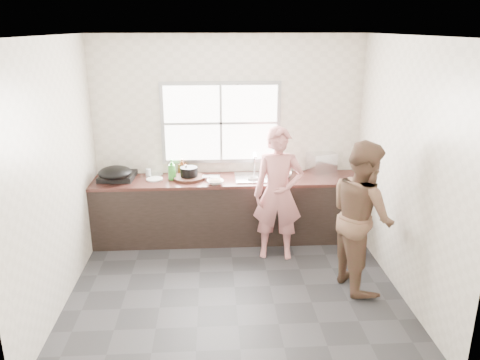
{
  "coord_description": "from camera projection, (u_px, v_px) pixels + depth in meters",
  "views": [
    {
      "loc": [
        -0.22,
        -4.6,
        2.79
      ],
      "look_at": [
        0.1,
        0.65,
        1.05
      ],
      "focal_mm": 35.0,
      "sensor_mm": 36.0,
      "label": 1
    }
  ],
  "objects": [
    {
      "name": "cabinet",
      "position": [
        230.0,
        210.0,
        6.34
      ],
      "size": [
        3.6,
        0.62,
        0.82
      ],
      "primitive_type": "cube",
      "color": "black",
      "rests_on": "floor"
    },
    {
      "name": "bottle_brown_tall",
      "position": [
        182.0,
        167.0,
        6.35
      ],
      "size": [
        0.1,
        0.11,
        0.2
      ],
      "primitive_type": "imported",
      "rotation": [
        0.0,
        0.0,
        -0.14
      ],
      "color": "#4F2A13",
      "rests_on": "countertop"
    },
    {
      "name": "wall_right",
      "position": [
        405.0,
        169.0,
        4.92
      ],
      "size": [
        0.01,
        3.2,
        2.7
      ],
      "primitive_type": "cube",
      "color": "beige",
      "rests_on": "ground"
    },
    {
      "name": "pot_lid_left",
      "position": [
        126.0,
        177.0,
        6.26
      ],
      "size": [
        0.3,
        0.3,
        0.01
      ],
      "primitive_type": "cylinder",
      "rotation": [
        0.0,
        0.0,
        0.14
      ],
      "color": "silver",
      "rests_on": "countertop"
    },
    {
      "name": "plate_food",
      "position": [
        155.0,
        179.0,
        6.15
      ],
      "size": [
        0.25,
        0.25,
        0.02
      ],
      "primitive_type": "cylinder",
      "rotation": [
        0.0,
        0.0,
        0.2
      ],
      "color": "silver",
      "rests_on": "countertop"
    },
    {
      "name": "burner",
      "position": [
        118.0,
        176.0,
        6.19
      ],
      "size": [
        0.47,
        0.47,
        0.07
      ],
      "primitive_type": "cube",
      "rotation": [
        0.0,
        0.0,
        -0.07
      ],
      "color": "black",
      "rests_on": "countertop"
    },
    {
      "name": "floor",
      "position": [
        235.0,
        287.0,
        5.25
      ],
      "size": [
        3.6,
        3.2,
        0.01
      ],
      "primitive_type": "cube",
      "color": "#2A2A2D",
      "rests_on": "ground"
    },
    {
      "name": "wok",
      "position": [
        115.0,
        173.0,
        5.97
      ],
      "size": [
        0.46,
        0.46,
        0.16
      ],
      "primitive_type": "ellipsoid",
      "rotation": [
        0.0,
        0.0,
        -0.1
      ],
      "color": "black",
      "rests_on": "burner"
    },
    {
      "name": "window_glazing",
      "position": [
        221.0,
        123.0,
        6.23
      ],
      "size": [
        1.5,
        0.01,
        1.0
      ],
      "primitive_type": "cube",
      "color": "white",
      "rests_on": "window_frame"
    },
    {
      "name": "wall_front",
      "position": [
        245.0,
        240.0,
        3.3
      ],
      "size": [
        3.6,
        0.01,
        2.7
      ],
      "primitive_type": "cube",
      "color": "beige",
      "rests_on": "ground"
    },
    {
      "name": "black_pot",
      "position": [
        189.0,
        173.0,
        6.15
      ],
      "size": [
        0.23,
        0.23,
        0.16
      ],
      "primitive_type": "cylinder",
      "rotation": [
        0.0,
        0.0,
        -0.02
      ],
      "color": "black",
      "rests_on": "countertop"
    },
    {
      "name": "window_frame",
      "position": [
        221.0,
        123.0,
        6.26
      ],
      "size": [
        1.6,
        0.05,
        1.1
      ],
      "primitive_type": "cube",
      "color": "#9EA0A5",
      "rests_on": "wall_back"
    },
    {
      "name": "cleaver",
      "position": [
        211.0,
        176.0,
        6.15
      ],
      "size": [
        0.23,
        0.13,
        0.01
      ],
      "primitive_type": "cube",
      "rotation": [
        0.0,
        0.0,
        -0.08
      ],
      "color": "silver",
      "rests_on": "cutting_board"
    },
    {
      "name": "ceiling",
      "position": [
        234.0,
        35.0,
        4.39
      ],
      "size": [
        3.6,
        3.2,
        0.01
      ],
      "primitive_type": "cube",
      "color": "silver",
      "rests_on": "wall_back"
    },
    {
      "name": "bowl_crabs",
      "position": [
        283.0,
        175.0,
        6.23
      ],
      "size": [
        0.2,
        0.2,
        0.06
      ],
      "primitive_type": "imported",
      "rotation": [
        0.0,
        0.0,
        0.01
      ],
      "color": "white",
      "rests_on": "countertop"
    },
    {
      "name": "bowl_mince",
      "position": [
        215.0,
        182.0,
        5.98
      ],
      "size": [
        0.24,
        0.24,
        0.05
      ],
      "primitive_type": "imported",
      "rotation": [
        0.0,
        0.0,
        0.12
      ],
      "color": "silver",
      "rests_on": "countertop"
    },
    {
      "name": "cutting_board",
      "position": [
        189.0,
        178.0,
        6.16
      ],
      "size": [
        0.47,
        0.47,
        0.04
      ],
      "primitive_type": "cylinder",
      "rotation": [
        0.0,
        0.0,
        -0.17
      ],
      "color": "black",
      "rests_on": "countertop"
    },
    {
      "name": "bottle_brown_short",
      "position": [
        186.0,
        172.0,
        6.19
      ],
      "size": [
        0.14,
        0.14,
        0.17
      ],
      "primitive_type": "imported",
      "rotation": [
        0.0,
        0.0,
        0.05
      ],
      "color": "#3E290F",
      "rests_on": "countertop"
    },
    {
      "name": "sink",
      "position": [
        256.0,
        178.0,
        6.21
      ],
      "size": [
        0.55,
        0.45,
        0.02
      ],
      "primitive_type": "cube",
      "color": "silver",
      "rests_on": "countertop"
    },
    {
      "name": "wall_left",
      "position": [
        56.0,
        176.0,
        4.72
      ],
      "size": [
        0.01,
        3.2,
        2.7
      ],
      "primitive_type": "cube",
      "color": "beige",
      "rests_on": "ground"
    },
    {
      "name": "faucet",
      "position": [
        255.0,
        163.0,
        6.36
      ],
      "size": [
        0.02,
        0.02,
        0.3
      ],
      "primitive_type": "cylinder",
      "color": "silver",
      "rests_on": "countertop"
    },
    {
      "name": "glass_jar",
      "position": [
        148.0,
        172.0,
        6.29
      ],
      "size": [
        0.08,
        0.08,
        0.1
      ],
      "primitive_type": "cylinder",
      "rotation": [
        0.0,
        0.0,
        0.15
      ],
      "color": "silver",
      "rests_on": "countertop"
    },
    {
      "name": "pot_lid_right",
      "position": [
        155.0,
        175.0,
        6.35
      ],
      "size": [
        0.23,
        0.23,
        0.01
      ],
      "primitive_type": "cylinder",
      "rotation": [
        0.0,
        0.0,
        -0.07
      ],
      "color": "silver",
      "rests_on": "countertop"
    },
    {
      "name": "countertop",
      "position": [
        230.0,
        180.0,
        6.2
      ],
      "size": [
        3.6,
        0.64,
        0.04
      ],
      "primitive_type": "cube",
      "color": "#391C17",
      "rests_on": "cabinet"
    },
    {
      "name": "bottle_green",
      "position": [
        172.0,
        169.0,
        6.12
      ],
      "size": [
        0.14,
        0.14,
        0.28
      ],
      "primitive_type": "imported",
      "rotation": [
        0.0,
        0.0,
        0.38
      ],
      "color": "green",
      "rests_on": "countertop"
    },
    {
      "name": "woman",
      "position": [
        278.0,
        198.0,
        5.73
      ],
      "size": [
        0.61,
        0.44,
        1.55
      ],
      "primitive_type": "imported",
      "rotation": [
        0.0,
        0.0,
        -0.13
      ],
      "color": "#CF7D7C",
      "rests_on": "floor"
    },
    {
      "name": "bowl_held",
      "position": [
        253.0,
        178.0,
        6.14
      ],
      "size": [
        0.18,
        0.18,
        0.05
      ],
      "primitive_type": "imported",
      "rotation": [
        0.0,
        0.0,
        -0.07
      ],
      "color": "silver",
      "rests_on": "countertop"
    },
    {
      "name": "person_side",
      "position": [
        362.0,
        215.0,
        5.07
      ],
      "size": [
        0.76,
        0.91,
        1.66
      ],
      "primitive_type": "imported",
      "rotation": [
        0.0,
        0.0,
        1.75
      ],
      "color": "brown",
      "rests_on": "floor"
    },
    {
      "name": "dish_rack",
      "position": [
        321.0,
        162.0,
        6.44
      ],
      "size": [
        0.43,
        0.37,
        0.27
      ],
      "primitive_type": "cube",
      "rotation": [
        0.0,
        0.0,
        0.37
      ],
      "color": "silver",
      "rests_on": "countertop"
    },
    {
      "name": "wall_back",
      "position": [
        228.0,
        137.0,
        6.34
      ],
      "size": [
        3.6,
        0.01,
        2.7
      ],
      "primitive_type": "cube",
      "color": "beige",
      "rests_on": "ground"
    }
  ]
}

